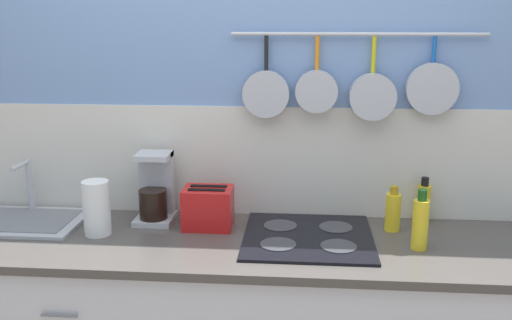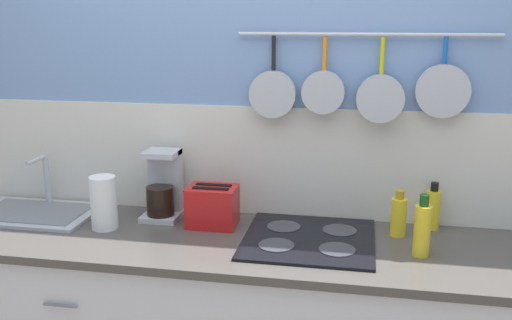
{
  "view_description": "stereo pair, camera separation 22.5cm",
  "coord_description": "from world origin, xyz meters",
  "px_view_note": "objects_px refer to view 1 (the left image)",
  "views": [
    {
      "loc": [
        0.23,
        -2.17,
        1.81
      ],
      "look_at": [
        0.05,
        0.0,
        1.26
      ],
      "focal_mm": 40.0,
      "sensor_mm": 36.0,
      "label": 1
    },
    {
      "loc": [
        0.46,
        -2.14,
        1.81
      ],
      "look_at": [
        0.05,
        0.0,
        1.26
      ],
      "focal_mm": 40.0,
      "sensor_mm": 36.0,
      "label": 2
    }
  ],
  "objects_px": {
    "toaster": "(208,208)",
    "coffee_maker": "(155,192)",
    "paper_towel_roll": "(97,208)",
    "bottle_vinegar": "(393,211)",
    "bottle_dish_soap": "(423,203)",
    "bottle_olive_oil": "(420,223)"
  },
  "relations": [
    {
      "from": "paper_towel_roll",
      "to": "bottle_olive_oil",
      "type": "bearing_deg",
      "value": -2.01
    },
    {
      "from": "paper_towel_roll",
      "to": "toaster",
      "type": "relative_size",
      "value": 1.02
    },
    {
      "from": "paper_towel_roll",
      "to": "toaster",
      "type": "distance_m",
      "value": 0.47
    },
    {
      "from": "paper_towel_roll",
      "to": "bottle_vinegar",
      "type": "bearing_deg",
      "value": 6.79
    },
    {
      "from": "coffee_maker",
      "to": "bottle_vinegar",
      "type": "relative_size",
      "value": 1.58
    },
    {
      "from": "paper_towel_roll",
      "to": "toaster",
      "type": "xyz_separation_m",
      "value": [
        0.45,
        0.12,
        -0.03
      ]
    },
    {
      "from": "bottle_olive_oil",
      "to": "bottle_vinegar",
      "type": "bearing_deg",
      "value": 111.35
    },
    {
      "from": "toaster",
      "to": "coffee_maker",
      "type": "bearing_deg",
      "value": 163.18
    },
    {
      "from": "bottle_olive_oil",
      "to": "toaster",
      "type": "bearing_deg",
      "value": 169.19
    },
    {
      "from": "coffee_maker",
      "to": "paper_towel_roll",
      "type": "bearing_deg",
      "value": -135.79
    },
    {
      "from": "toaster",
      "to": "bottle_olive_oil",
      "type": "distance_m",
      "value": 0.89
    },
    {
      "from": "bottle_vinegar",
      "to": "bottle_olive_oil",
      "type": "distance_m",
      "value": 0.21
    },
    {
      "from": "coffee_maker",
      "to": "bottle_vinegar",
      "type": "distance_m",
      "value": 1.05
    },
    {
      "from": "toaster",
      "to": "bottle_dish_soap",
      "type": "relative_size",
      "value": 1.09
    },
    {
      "from": "paper_towel_roll",
      "to": "bottle_dish_soap",
      "type": "bearing_deg",
      "value": 10.48
    },
    {
      "from": "toaster",
      "to": "bottle_olive_oil",
      "type": "bearing_deg",
      "value": -10.81
    },
    {
      "from": "paper_towel_roll",
      "to": "bottle_olive_oil",
      "type": "height_order",
      "value": "bottle_olive_oil"
    },
    {
      "from": "coffee_maker",
      "to": "bottle_dish_soap",
      "type": "distance_m",
      "value": 1.2
    },
    {
      "from": "bottle_vinegar",
      "to": "toaster",
      "type": "bearing_deg",
      "value": -177.95
    },
    {
      "from": "toaster",
      "to": "paper_towel_roll",
      "type": "bearing_deg",
      "value": -165.13
    },
    {
      "from": "paper_towel_roll",
      "to": "bottle_dish_soap",
      "type": "relative_size",
      "value": 1.12
    },
    {
      "from": "coffee_maker",
      "to": "bottle_olive_oil",
      "type": "height_order",
      "value": "coffee_maker"
    }
  ]
}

